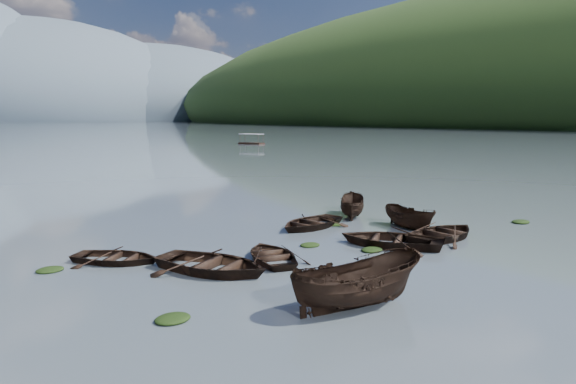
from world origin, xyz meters
TOP-DOWN VIEW (x-y plane):
  - ground_plane at (0.00, 0.00)m, footprint 2400.00×2400.00m
  - right_hill_far at (460.00, 220.00)m, footprint 520.00×1200.00m
  - haze_mtn_c at (140.00, 900.00)m, footprint 520.00×520.00m
  - haze_mtn_d at (320.00, 900.00)m, footprint 520.00×520.00m
  - rowboat_0 at (-7.60, 6.67)m, footprint 5.51×6.14m
  - rowboat_1 at (-4.61, 6.72)m, footprint 3.83×4.57m
  - rowboat_2 at (-5.51, 0.33)m, footprint 5.19×2.57m
  - rowboat_3 at (1.52, 5.44)m, footprint 5.74×6.14m
  - rowboat_4 at (4.84, 4.88)m, footprint 5.05×3.82m
  - rowboat_5 at (5.31, 7.59)m, footprint 2.04×4.08m
  - rowboat_6 at (-10.34, 10.31)m, footprint 4.71×4.75m
  - rowboat_7 at (0.86, 11.02)m, footprint 5.22×4.26m
  - rowboat_8 at (5.03, 12.12)m, footprint 3.85×3.93m
  - weed_clump_0 at (-10.92, 2.81)m, footprint 1.13×0.93m
  - weed_clump_1 at (0.02, 5.22)m, footprint 1.09×0.88m
  - weed_clump_2 at (-1.63, 2.74)m, footprint 1.08×0.87m
  - weed_clump_3 at (2.41, 10.59)m, footprint 0.86×0.73m
  - weed_clump_4 at (11.86, 4.76)m, footprint 1.18×0.93m
  - weed_clump_5 at (-12.96, 10.57)m, footprint 1.08×0.88m
  - weed_clump_6 at (-1.76, 7.68)m, footprint 1.02×0.85m
  - weed_clump_7 at (6.09, 8.33)m, footprint 0.95×0.76m
  - pontoon_right at (45.60, 90.72)m, footprint 4.61×6.46m

SIDE VIEW (x-z plane):
  - ground_plane at x=0.00m, z-range 0.00..0.00m
  - right_hill_far at x=460.00m, z-range -95.00..95.00m
  - haze_mtn_c at x=140.00m, z-range -130.00..130.00m
  - haze_mtn_d at x=320.00m, z-range -110.00..110.00m
  - rowboat_0 at x=-7.60m, z-range -0.52..0.52m
  - rowboat_1 at x=-4.61m, z-range -0.41..0.41m
  - rowboat_2 at x=-5.51m, z-range -0.96..0.96m
  - rowboat_3 at x=1.52m, z-range -0.52..0.52m
  - rowboat_4 at x=4.84m, z-range -0.49..0.49m
  - rowboat_5 at x=5.31m, z-range -0.75..0.75m
  - rowboat_6 at x=-10.34m, z-range -0.40..0.40m
  - rowboat_7 at x=0.86m, z-range -0.47..0.47m
  - rowboat_8 at x=5.03m, z-range -0.77..0.77m
  - weed_clump_0 at x=-10.92m, z-range -0.12..0.12m
  - weed_clump_1 at x=0.02m, z-range -0.12..0.12m
  - weed_clump_2 at x=-1.63m, z-range -0.12..0.12m
  - weed_clump_3 at x=2.41m, z-range -0.10..0.10m
  - weed_clump_4 at x=11.86m, z-range -0.12..0.12m
  - weed_clump_5 at x=-12.96m, z-range -0.11..0.11m
  - weed_clump_6 at x=-1.76m, z-range -0.11..0.11m
  - weed_clump_7 at x=6.09m, z-range -0.10..0.10m
  - pontoon_right at x=45.60m, z-range -1.14..1.14m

